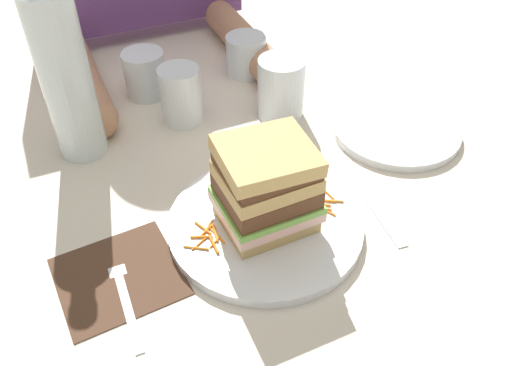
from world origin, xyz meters
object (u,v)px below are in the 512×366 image
Objects in this scene: empty_tumbler_1 at (145,74)px; side_plate at (396,129)px; sandwich at (266,187)px; empty_tumbler_2 at (246,55)px; water_bottle at (63,67)px; empty_tumbler_0 at (181,95)px; main_plate at (265,225)px; fork at (122,289)px; knife at (369,198)px; napkin_dark at (119,276)px; juice_glass at (281,90)px.

empty_tumbler_1 is 0.39× the size of side_plate.
sandwich is 1.71× the size of empty_tumbler_2.
sandwich is at bearing -55.20° from water_bottle.
main_plate is at bearing -85.80° from empty_tumbler_0.
empty_tumbler_0 is at bearing -147.76° from empty_tumbler_2.
fork is 0.43m from empty_tumbler_1.
main_plate is at bearing -55.08° from water_bottle.
empty_tumbler_2 is at bearing 70.36° from sandwich.
knife is 0.45m from water_bottle.
water_bottle is (-0.34, 0.27, 0.14)m from knife.
sandwich is 0.75× the size of fork.
side_plate is (0.47, 0.11, 0.00)m from napkin_dark.
water_bottle is (-0.18, 0.26, 0.07)m from sandwich.
empty_tumbler_2 is 0.31m from side_plate.
empty_tumbler_2 is at bearing 70.37° from main_plate.
napkin_dark is at bearing -144.79° from juice_glass.
empty_tumbler_1 is (-0.05, 0.38, 0.03)m from main_plate.
empty_tumbler_2 is at bearing -0.81° from empty_tumbler_1.
water_bottle reaches higher than fork.
side_plate is at bearing 20.99° from main_plate.
sandwich is at bearing 6.71° from fork.
empty_tumbler_2 is at bearing 50.70° from fork.
empty_tumbler_0 reaches higher than empty_tumbler_2.
water_bottle is 4.07× the size of empty_tumbler_1.
water_bottle reaches higher than empty_tumbler_0.
empty_tumbler_0 is (0.17, 0.28, 0.04)m from napkin_dark.
main_plate is 3.44× the size of empty_tumbler_2.
fork is 1.68× the size of juice_glass.
empty_tumbler_0 is at bearing 161.47° from juice_glass.
empty_tumbler_1 is at bearing 97.89° from main_plate.
sandwich is 0.89× the size of napkin_dark.
knife is (0.34, -0.01, 0.00)m from napkin_dark.
napkin_dark is 0.40m from empty_tumbler_1.
side_plate is at bearing 21.10° from sandwich.
knife is at bearing -2.31° from sandwich.
empty_tumbler_1 is at bearing 107.74° from empty_tumbler_0.
sandwich is at bearing 0.07° from napkin_dark.
napkin_dark is at bearing -110.21° from empty_tumbler_1.
water_bottle reaches higher than side_plate.
empty_tumbler_2 is (0.33, 0.40, 0.03)m from fork.
fork is at bearing -164.57° from side_plate.
empty_tumbler_1 is at bearing 70.77° from fork.
water_bottle is at bearing -174.24° from empty_tumbler_0.
empty_tumbler_1 is (-0.18, 0.15, -0.01)m from juice_glass.
water_bottle is 1.59× the size of side_plate.
main_plate is at bearing -109.63° from empty_tumbler_2.
sandwich is 0.28m from empty_tumbler_0.
empty_tumbler_1 is at bearing 179.19° from empty_tumbler_2.
water_bottle reaches higher than napkin_dark.
knife is 2.57× the size of empty_tumbler_1.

